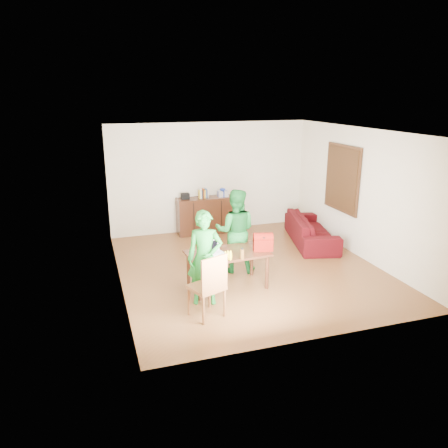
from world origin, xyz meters
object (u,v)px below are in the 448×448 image
object	(u,v)px
bottle	(242,254)
chair	(207,298)
laptop	(216,251)
sofa	(311,230)
red_bag	(263,243)
person_near	(205,258)
person_far	(235,231)
table	(227,256)

from	to	relation	value
bottle	chair	bearing A→B (deg)	-145.14
chair	laptop	world-z (taller)	chair
sofa	laptop	bearing A→B (deg)	135.93
red_bag	sofa	distance (m)	2.74
bottle	person_near	bearing A→B (deg)	-174.27
chair	person_far	distance (m)	1.98
table	person_far	xyz separation A→B (m)	(0.39, 0.68, 0.23)
table	laptop	world-z (taller)	laptop
chair	person_far	xyz separation A→B (m)	(1.02, 1.61, 0.51)
bottle	sofa	bearing A→B (deg)	40.43
person_far	bottle	bearing A→B (deg)	98.54
person_far	table	bearing A→B (deg)	82.31
person_near	red_bag	size ratio (longest dim) A/B	4.61
person_near	person_far	world-z (taller)	person_far
table	person_far	distance (m)	0.82
table	person_far	bearing A→B (deg)	56.65
chair	bottle	bearing A→B (deg)	13.58
red_bag	table	bearing A→B (deg)	-173.64
table	person_far	size ratio (longest dim) A/B	0.90
chair	person_far	bearing A→B (deg)	36.32
table	laptop	xyz separation A→B (m)	(-0.22, -0.01, 0.12)
table	sofa	size ratio (longest dim) A/B	0.69
person_far	chair	bearing A→B (deg)	79.43
table	red_bag	bearing A→B (deg)	-11.50
table	laptop	size ratio (longest dim) A/B	4.31
sofa	bottle	bearing A→B (deg)	144.96
person_near	table	bearing A→B (deg)	55.82
bottle	red_bag	size ratio (longest dim) A/B	0.59
person_near	sofa	distance (m)	3.88
table	person_near	size ratio (longest dim) A/B	0.93
chair	person_far	size ratio (longest dim) A/B	0.64
laptop	bottle	world-z (taller)	laptop
person_near	bottle	size ratio (longest dim) A/B	7.87
chair	bottle	xyz separation A→B (m)	(0.77, 0.54, 0.46)
table	sofa	bearing A→B (deg)	29.56
person_far	bottle	xyz separation A→B (m)	(-0.25, -1.08, -0.05)
bottle	red_bag	distance (m)	0.59
person_far	laptop	size ratio (longest dim) A/B	4.79
person_near	sofa	xyz separation A→B (m)	(3.17, 2.19, -0.48)
table	chair	size ratio (longest dim) A/B	1.40
chair	laptop	size ratio (longest dim) A/B	3.07
sofa	person_far	bearing A→B (deg)	129.60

